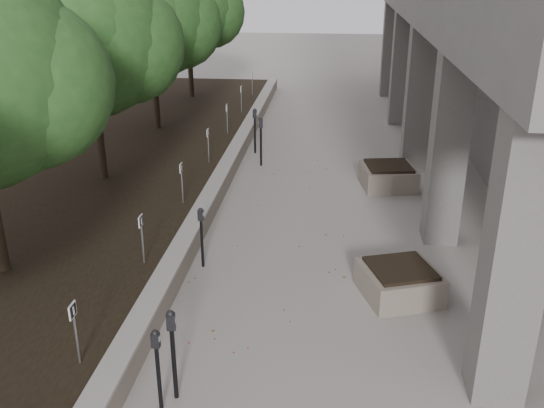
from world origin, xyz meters
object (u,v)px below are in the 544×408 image
at_px(parking_meter_5, 255,131).
at_px(planter_front, 400,281).
at_px(crabapple_tree_5, 188,28).
at_px(planter_back, 388,176).
at_px(parking_meter_4, 261,142).
at_px(crabapple_tree_3, 92,71).
at_px(crabapple_tree_4, 152,44).
at_px(parking_meter_3, 202,238).
at_px(parking_meter_2, 173,355).
at_px(parking_meter_1, 158,371).

xyz_separation_m(parking_meter_5, planter_front, (3.69, -8.30, -0.41)).
relative_size(crabapple_tree_5, planter_back, 4.05).
bearing_deg(planter_front, parking_meter_5, 113.97).
height_order(parking_meter_4, parking_meter_5, parking_meter_4).
height_order(crabapple_tree_3, crabapple_tree_4, same).
xyz_separation_m(parking_meter_4, parking_meter_5, (-0.33, 1.21, -0.01)).
height_order(crabapple_tree_3, crabapple_tree_5, same).
bearing_deg(parking_meter_3, crabapple_tree_4, 116.39).
height_order(crabapple_tree_4, planter_back, crabapple_tree_4).
height_order(crabapple_tree_4, parking_meter_5, crabapple_tree_4).
bearing_deg(crabapple_tree_3, parking_meter_3, -48.15).
bearing_deg(planter_back, crabapple_tree_4, 152.19).
relative_size(parking_meter_5, planter_front, 1.12).
distance_m(crabapple_tree_3, planter_back, 7.94).
xyz_separation_m(parking_meter_2, parking_meter_3, (-0.44, 3.81, -0.07)).
xyz_separation_m(parking_meter_1, parking_meter_4, (0.09, 10.41, 0.09)).
bearing_deg(crabapple_tree_3, parking_meter_2, -63.25).
bearing_deg(parking_meter_2, parking_meter_3, 87.62).
bearing_deg(parking_meter_1, crabapple_tree_4, 110.30).
bearing_deg(parking_meter_3, planter_back, 56.47).
distance_m(parking_meter_1, planter_back, 9.70).
xyz_separation_m(crabapple_tree_5, parking_meter_2, (3.83, -17.59, -2.42)).
xyz_separation_m(parking_meter_2, planter_back, (3.52, 8.72, -0.39)).
relative_size(parking_meter_4, planter_front, 1.14).
xyz_separation_m(parking_meter_2, planter_front, (3.30, 3.07, -0.41)).
height_order(crabapple_tree_5, planter_front, crabapple_tree_5).
height_order(parking_meter_5, planter_front, parking_meter_5).
xyz_separation_m(parking_meter_2, parking_meter_5, (-0.38, 11.37, 0.01)).
distance_m(crabapple_tree_4, planter_back, 8.76).
xyz_separation_m(parking_meter_5, planter_back, (3.90, -2.65, -0.39)).
xyz_separation_m(parking_meter_1, parking_meter_5, (-0.24, 11.63, 0.08)).
bearing_deg(parking_meter_2, parking_meter_5, 83.03).
height_order(crabapple_tree_5, parking_meter_3, crabapple_tree_5).
relative_size(parking_meter_5, planter_back, 1.05).
relative_size(parking_meter_1, parking_meter_3, 1.01).
relative_size(parking_meter_3, planter_front, 0.99).
height_order(crabapple_tree_5, planter_back, crabapple_tree_5).
distance_m(crabapple_tree_4, crabapple_tree_5, 5.00).
xyz_separation_m(crabapple_tree_3, parking_meter_3, (3.39, -3.79, -2.49)).
distance_m(parking_meter_1, planter_front, 4.80).
xyz_separation_m(parking_meter_3, planter_back, (3.95, 4.91, -0.31)).
bearing_deg(parking_meter_3, planter_front, -5.83).
distance_m(parking_meter_3, parking_meter_5, 7.57).
bearing_deg(crabapple_tree_5, parking_meter_2, -77.73).
bearing_deg(crabapple_tree_4, parking_meter_5, -19.54).
bearing_deg(parking_meter_4, crabapple_tree_5, 110.72).
bearing_deg(parking_meter_3, parking_meter_4, 91.83).
distance_m(crabapple_tree_5, planter_back, 11.86).
relative_size(crabapple_tree_5, parking_meter_1, 4.31).
bearing_deg(crabapple_tree_5, crabapple_tree_4, -90.00).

